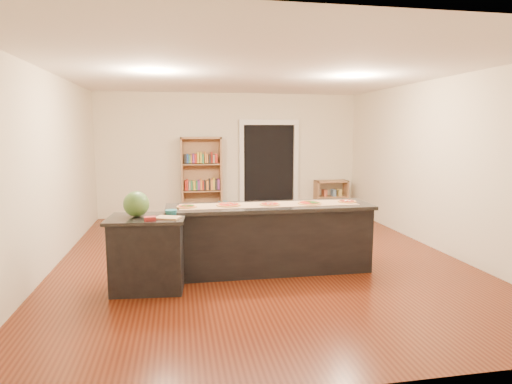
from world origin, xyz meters
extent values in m
cube|color=beige|center=(0.00, 0.00, 1.40)|extent=(6.00, 7.00, 2.80)
cube|color=#57210E|center=(0.00, 0.00, 0.00)|extent=(6.00, 7.00, 0.01)
cube|color=white|center=(0.00, 0.00, 2.80)|extent=(6.00, 7.00, 0.01)
cube|color=black|center=(0.90, 3.48, 1.05)|extent=(1.20, 0.02, 2.10)
cube|color=silver|center=(0.25, 3.44, 1.05)|extent=(0.10, 0.08, 2.10)
cube|color=silver|center=(1.55, 3.44, 1.05)|extent=(0.10, 0.08, 2.10)
cube|color=silver|center=(0.90, 3.44, 2.15)|extent=(1.40, 0.08, 0.12)
cube|color=black|center=(0.04, -0.66, 0.44)|extent=(2.77, 0.69, 0.89)
cube|color=black|center=(0.04, -0.66, 0.91)|extent=(2.85, 0.77, 0.05)
cube|color=black|center=(-1.59, -1.10, 0.44)|extent=(0.85, 0.60, 0.88)
cube|color=black|center=(-1.59, -1.10, 0.90)|extent=(0.93, 0.68, 0.04)
cube|color=#A2764E|center=(-0.69, 3.29, 0.91)|extent=(0.91, 0.32, 1.82)
cube|color=#A2764E|center=(2.39, 3.28, 0.39)|extent=(0.78, 0.33, 0.78)
cylinder|color=#5FB9D5|center=(-0.21, 3.21, 0.18)|extent=(0.25, 0.25, 0.36)
cube|color=#A78456|center=(0.04, -0.63, 0.94)|extent=(2.48, 0.47, 0.00)
sphere|color=#144214|center=(-1.71, -1.06, 1.08)|extent=(0.31, 0.31, 0.31)
cube|color=tan|center=(-1.33, -1.24, 0.93)|extent=(0.33, 0.28, 0.02)
cube|color=maroon|center=(-1.54, -1.33, 0.94)|extent=(0.14, 0.11, 0.05)
cylinder|color=#195966|center=(-1.30, -0.99, 0.95)|extent=(0.15, 0.15, 0.06)
cylinder|color=tan|center=(-1.10, -0.65, 0.95)|extent=(0.28, 0.28, 0.02)
cylinder|color=#A5190C|center=(-1.10, -0.65, 0.96)|extent=(0.23, 0.23, 0.00)
cylinder|color=tan|center=(-0.53, -0.61, 0.95)|extent=(0.33, 0.33, 0.02)
cylinder|color=#A5190C|center=(-0.53, -0.61, 0.96)|extent=(0.27, 0.27, 0.00)
cylinder|color=tan|center=(0.04, -0.66, 0.95)|extent=(0.29, 0.29, 0.02)
cylinder|color=#A5190C|center=(0.04, -0.66, 0.96)|extent=(0.24, 0.24, 0.00)
cylinder|color=tan|center=(0.61, -0.68, 0.95)|extent=(0.32, 0.32, 0.02)
cylinder|color=#A5190C|center=(0.61, -0.68, 0.96)|extent=(0.26, 0.26, 0.00)
cylinder|color=tan|center=(1.18, -0.64, 0.95)|extent=(0.26, 0.26, 0.02)
cylinder|color=#A5190C|center=(1.18, -0.64, 0.96)|extent=(0.21, 0.21, 0.00)
camera|label=1|loc=(-1.19, -6.36, 1.96)|focal=30.00mm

